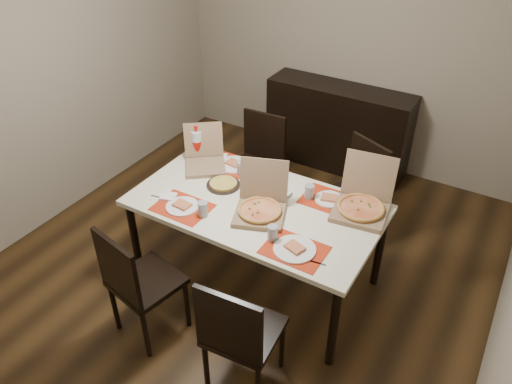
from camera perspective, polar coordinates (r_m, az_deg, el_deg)
ground at (r=4.29m, az=-0.69°, el=-7.66°), size 3.80×4.00×0.02m
room_walls at (r=3.72m, az=2.73°, el=16.72°), size 3.84×4.02×2.62m
sideboard at (r=5.36m, az=9.29°, el=7.29°), size 1.50×0.40×0.90m
dining_table at (r=3.67m, az=-0.00°, el=-2.13°), size 1.80×1.00×0.75m
chair_near_left at (r=3.46m, az=-13.48°, el=-9.86°), size 0.50×0.50×0.93m
chair_near_right at (r=3.08m, az=-2.00°, el=-15.82°), size 0.45×0.45×0.93m
chair_far_left at (r=4.61m, az=0.27°, el=3.75°), size 0.43×0.43×0.93m
chair_far_right at (r=4.28m, az=11.36°, el=0.32°), size 0.56×0.56×0.93m
setting_near_left at (r=3.60m, az=-8.02°, el=-1.59°), size 0.51×0.30×0.11m
setting_near_right at (r=3.24m, az=3.80°, el=-6.07°), size 0.44×0.30×0.11m
setting_far_left at (r=4.04m, az=-2.55°, el=3.14°), size 0.47×0.30×0.11m
setting_far_right at (r=3.69m, az=7.71°, el=-0.59°), size 0.46×0.30×0.11m
napkin_loose at (r=3.59m, az=0.13°, el=-1.59°), size 0.14×0.15×0.02m
pizza_box_center at (r=3.50m, az=0.52°, el=-1.67°), size 0.46×0.48×0.35m
pizza_box_right at (r=3.60m, az=12.02°, el=-1.38°), size 0.42×0.46×0.37m
pizza_box_left at (r=4.06m, az=-5.87°, el=3.74°), size 0.46×0.47×0.31m
faina_plate at (r=3.82m, az=-3.75°, el=0.89°), size 0.26×0.26×0.03m
dip_bowl at (r=3.71m, az=3.12°, el=-0.15°), size 0.13×0.13×0.03m
soda_bottle at (r=4.14m, az=-6.76°, el=5.46°), size 0.10×0.10×0.29m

